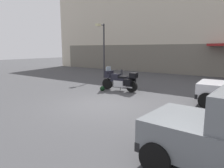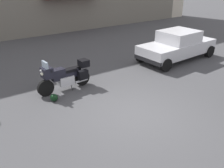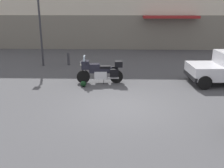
% 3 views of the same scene
% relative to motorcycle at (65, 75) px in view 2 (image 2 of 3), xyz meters
% --- Properties ---
extents(ground_plane, '(80.00, 80.00, 0.00)m').
position_rel_motorcycle_xyz_m(ground_plane, '(1.08, -3.03, -0.62)').
color(ground_plane, '#424244').
extents(motorcycle, '(2.26, 0.78, 1.36)m').
position_rel_motorcycle_xyz_m(motorcycle, '(0.00, 0.00, 0.00)').
color(motorcycle, black).
rests_on(motorcycle, ground).
extents(helmet, '(0.28, 0.28, 0.28)m').
position_rel_motorcycle_xyz_m(helmet, '(-0.78, -0.63, -0.48)').
color(helmet, black).
rests_on(helmet, ground).
extents(car_sedan_far, '(4.64, 2.11, 1.56)m').
position_rel_motorcycle_xyz_m(car_sedan_far, '(6.54, 0.09, 0.16)').
color(car_sedan_far, silver).
rests_on(car_sedan_far, ground).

